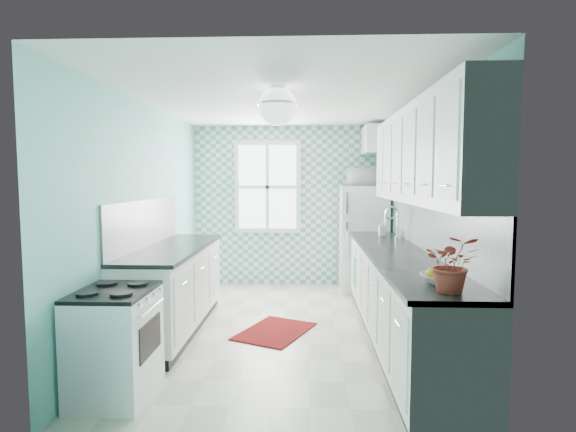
{
  "coord_description": "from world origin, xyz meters",
  "views": [
    {
      "loc": [
        0.26,
        -4.88,
        1.67
      ],
      "look_at": [
        0.05,
        0.25,
        1.25
      ],
      "focal_mm": 28.0,
      "sensor_mm": 36.0,
      "label": 1
    }
  ],
  "objects_px": {
    "fridge": "(363,238)",
    "sink": "(384,240)",
    "potted_plant": "(453,264)",
    "stove": "(116,341)",
    "ceiling_light": "(278,106)",
    "microwave": "(364,177)",
    "fruit_bowl": "(440,279)"
  },
  "relations": [
    {
      "from": "fridge",
      "to": "sink",
      "type": "bearing_deg",
      "value": -86.46
    },
    {
      "from": "sink",
      "to": "potted_plant",
      "type": "bearing_deg",
      "value": -88.82
    },
    {
      "from": "fridge",
      "to": "sink",
      "type": "distance_m",
      "value": 1.31
    },
    {
      "from": "sink",
      "to": "stove",
      "type": "bearing_deg",
      "value": -137.28
    },
    {
      "from": "ceiling_light",
      "to": "microwave",
      "type": "distance_m",
      "value": 2.92
    },
    {
      "from": "stove",
      "to": "fridge",
      "type": "bearing_deg",
      "value": 59.24
    },
    {
      "from": "fruit_bowl",
      "to": "potted_plant",
      "type": "relative_size",
      "value": 0.7
    },
    {
      "from": "sink",
      "to": "fruit_bowl",
      "type": "distance_m",
      "value": 2.26
    },
    {
      "from": "sink",
      "to": "potted_plant",
      "type": "distance_m",
      "value": 2.54
    },
    {
      "from": "microwave",
      "to": "stove",
      "type": "bearing_deg",
      "value": 53.18
    },
    {
      "from": "potted_plant",
      "to": "microwave",
      "type": "height_order",
      "value": "microwave"
    },
    {
      "from": "fridge",
      "to": "potted_plant",
      "type": "xyz_separation_m",
      "value": [
        0.09,
        -3.82,
        0.34
      ]
    },
    {
      "from": "ceiling_light",
      "to": "stove",
      "type": "bearing_deg",
      "value": -146.72
    },
    {
      "from": "stove",
      "to": "fruit_bowl",
      "type": "relative_size",
      "value": 3.11
    },
    {
      "from": "microwave",
      "to": "sink",
      "type": "bearing_deg",
      "value": 91.41
    },
    {
      "from": "ceiling_light",
      "to": "fridge",
      "type": "bearing_deg",
      "value": 67.11
    },
    {
      "from": "stove",
      "to": "microwave",
      "type": "relative_size",
      "value": 1.71
    },
    {
      "from": "stove",
      "to": "sink",
      "type": "xyz_separation_m",
      "value": [
        2.4,
        2.12,
        0.5
      ]
    },
    {
      "from": "microwave",
      "to": "fridge",
      "type": "bearing_deg",
      "value": 51.5
    },
    {
      "from": "stove",
      "to": "sink",
      "type": "distance_m",
      "value": 3.25
    },
    {
      "from": "fruit_bowl",
      "to": "sink",
      "type": "bearing_deg",
      "value": 89.89
    },
    {
      "from": "stove",
      "to": "fruit_bowl",
      "type": "xyz_separation_m",
      "value": [
        2.4,
        -0.14,
        0.54
      ]
    },
    {
      "from": "stove",
      "to": "microwave",
      "type": "distance_m",
      "value": 4.32
    },
    {
      "from": "sink",
      "to": "fruit_bowl",
      "type": "xyz_separation_m",
      "value": [
        -0.0,
        -2.26,
        0.04
      ]
    },
    {
      "from": "ceiling_light",
      "to": "sink",
      "type": "height_order",
      "value": "ceiling_light"
    },
    {
      "from": "potted_plant",
      "to": "stove",
      "type": "bearing_deg",
      "value": 170.36
    },
    {
      "from": "fruit_bowl",
      "to": "potted_plant",
      "type": "distance_m",
      "value": 0.31
    },
    {
      "from": "fridge",
      "to": "stove",
      "type": "bearing_deg",
      "value": -124.71
    },
    {
      "from": "sink",
      "to": "ceiling_light",
      "type": "bearing_deg",
      "value": -130.77
    },
    {
      "from": "stove",
      "to": "sink",
      "type": "relative_size",
      "value": 1.53
    },
    {
      "from": "fridge",
      "to": "microwave",
      "type": "bearing_deg",
      "value": 53.61
    },
    {
      "from": "ceiling_light",
      "to": "fruit_bowl",
      "type": "height_order",
      "value": "ceiling_light"
    }
  ]
}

